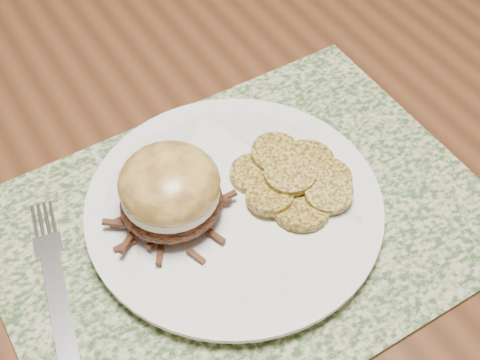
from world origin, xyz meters
The scene contains 6 objects.
dining_table centered at (0.00, 0.00, 0.67)m, with size 1.50×0.90×0.75m.
placemat centered at (0.08, -0.11, 0.75)m, with size 0.45×0.33×0.00m, color #334F29.
dinner_plate centered at (0.08, -0.10, 0.76)m, with size 0.26×0.26×0.02m, color white.
pork_sandwich centered at (0.02, -0.08, 0.80)m, with size 0.11×0.10×0.07m.
roasted_potatoes centered at (0.14, -0.11, 0.78)m, with size 0.13×0.14×0.03m.
fork centered at (-0.10, -0.09, 0.76)m, with size 0.06×0.21×0.00m.
Camera 1 is at (-0.11, -0.42, 1.26)m, focal length 50.00 mm.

